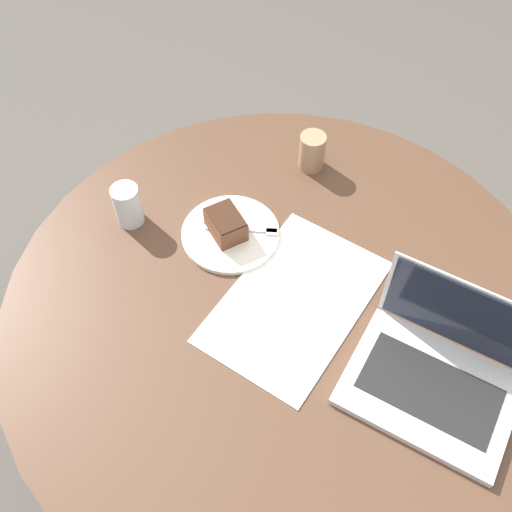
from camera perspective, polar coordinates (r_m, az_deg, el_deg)
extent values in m
plane|color=#4C4742|center=(1.94, 1.83, -15.24)|extent=(12.00, 12.00, 0.00)
cylinder|color=#4C3323|center=(1.93, 1.84, -15.13)|extent=(0.51, 0.51, 0.02)
cylinder|color=#4C3323|center=(1.62, 2.16, -10.87)|extent=(0.11, 0.11, 0.65)
cylinder|color=#4C3323|center=(1.32, 2.60, -4.56)|extent=(1.23, 1.23, 0.03)
cube|color=white|center=(1.31, 3.72, -4.30)|extent=(0.48, 0.39, 0.00)
cylinder|color=silver|center=(1.41, -2.44, 2.15)|extent=(0.23, 0.23, 0.01)
cube|color=brown|center=(1.39, -2.90, 3.01)|extent=(0.08, 0.10, 0.05)
cube|color=#351E13|center=(1.36, -2.95, 3.78)|extent=(0.08, 0.10, 0.00)
cube|color=silver|center=(1.41, -1.43, 2.58)|extent=(0.13, 0.12, 0.00)
cube|color=silver|center=(1.40, 1.54, 2.40)|extent=(0.04, 0.04, 0.00)
cylinder|color=#997556|center=(1.54, 5.35, 9.89)|extent=(0.07, 0.07, 0.10)
cylinder|color=silver|center=(1.44, -12.13, 4.75)|extent=(0.06, 0.06, 0.11)
cube|color=silver|center=(1.25, 16.12, -12.22)|extent=(0.34, 0.39, 0.02)
cube|color=black|center=(1.24, 16.23, -12.03)|extent=(0.23, 0.30, 0.00)
cube|color=silver|center=(1.22, 19.22, -5.36)|extent=(0.13, 0.30, 0.20)
cube|color=black|center=(1.22, 19.16, -5.50)|extent=(0.12, 0.28, 0.18)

